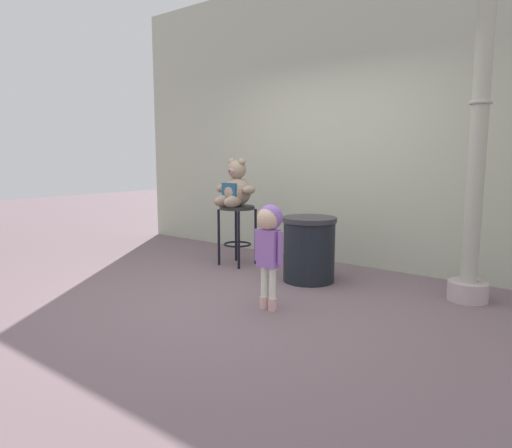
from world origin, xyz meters
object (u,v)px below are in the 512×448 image
child_walking (269,234)px  lamppost (476,164)px  bar_stool_with_teddy (237,222)px  teddy_bear (235,188)px  trash_bin (309,249)px

child_walking → lamppost: size_ratio=0.30×
child_walking → lamppost: 1.97m
bar_stool_with_teddy → teddy_bear: (0.00, -0.03, 0.42)m
teddy_bear → lamppost: (2.63, 0.26, 0.31)m
bar_stool_with_teddy → teddy_bear: bearing=-90.0°
bar_stool_with_teddy → trash_bin: bar_stool_with_teddy is taller
bar_stool_with_teddy → trash_bin: 1.12m
lamppost → bar_stool_with_teddy: bearing=-174.9°
child_walking → bar_stool_with_teddy: bearing=32.6°
trash_bin → lamppost: lamppost is taller
teddy_bear → lamppost: bearing=5.7°
bar_stool_with_teddy → trash_bin: (1.10, -0.10, -0.18)m
bar_stool_with_teddy → child_walking: size_ratio=0.79×
teddy_bear → lamppost: 2.66m
trash_bin → bar_stool_with_teddy: bearing=174.8°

